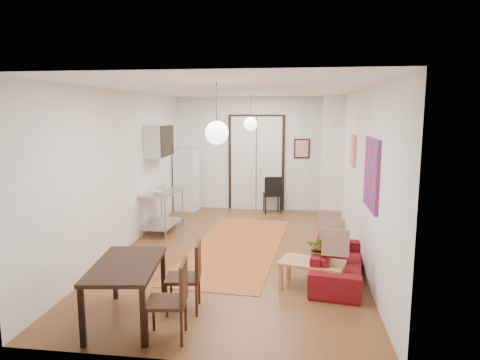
# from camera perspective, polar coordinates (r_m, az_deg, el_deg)

# --- Properties ---
(floor) EXTENTS (7.00, 7.00, 0.00)m
(floor) POSITION_cam_1_polar(r_m,az_deg,el_deg) (7.89, -0.25, -9.52)
(floor) COLOR brown
(floor) RESTS_ON ground
(ceiling) EXTENTS (4.20, 7.00, 0.02)m
(ceiling) POSITION_cam_1_polar(r_m,az_deg,el_deg) (7.49, -0.27, 12.02)
(ceiling) COLOR white
(ceiling) RESTS_ON wall_back
(wall_back) EXTENTS (4.20, 0.02, 2.90)m
(wall_back) POSITION_cam_1_polar(r_m,az_deg,el_deg) (11.01, 2.22, 3.51)
(wall_back) COLOR silver
(wall_back) RESTS_ON floor
(wall_front) EXTENTS (4.20, 0.02, 2.90)m
(wall_front) POSITION_cam_1_polar(r_m,az_deg,el_deg) (4.18, -6.83, -5.77)
(wall_front) COLOR silver
(wall_front) RESTS_ON floor
(wall_left) EXTENTS (0.02, 7.00, 2.90)m
(wall_left) POSITION_cam_1_polar(r_m,az_deg,el_deg) (8.11, -15.13, 1.21)
(wall_left) COLOR silver
(wall_left) RESTS_ON floor
(wall_right) EXTENTS (0.02, 7.00, 2.90)m
(wall_right) POSITION_cam_1_polar(r_m,az_deg,el_deg) (7.56, 15.71, 0.63)
(wall_right) COLOR silver
(wall_right) RESTS_ON floor
(double_doors) EXTENTS (1.44, 0.06, 2.50)m
(double_doors) POSITION_cam_1_polar(r_m,az_deg,el_deg) (10.99, 2.19, 2.19)
(double_doors) COLOR silver
(double_doors) RESTS_ON wall_back
(stub_partition) EXTENTS (0.50, 0.10, 2.90)m
(stub_partition) POSITION_cam_1_polar(r_m,az_deg,el_deg) (10.05, 12.28, 2.78)
(stub_partition) COLOR silver
(stub_partition) RESTS_ON floor
(wall_cabinet) EXTENTS (0.35, 1.00, 0.70)m
(wall_cabinet) POSITION_cam_1_polar(r_m,az_deg,el_deg) (9.40, -10.71, 5.16)
(wall_cabinet) COLOR silver
(wall_cabinet) RESTS_ON wall_left
(painting_popart) EXTENTS (0.05, 1.00, 1.00)m
(painting_popart) POSITION_cam_1_polar(r_m,az_deg,el_deg) (6.31, 17.14, 0.78)
(painting_popart) COLOR red
(painting_popart) RESTS_ON wall_right
(painting_abstract) EXTENTS (0.05, 0.50, 0.60)m
(painting_abstract) POSITION_cam_1_polar(r_m,az_deg,el_deg) (8.31, 14.88, 3.83)
(painting_abstract) COLOR beige
(painting_abstract) RESTS_ON wall_right
(poster_back) EXTENTS (0.40, 0.03, 0.50)m
(poster_back) POSITION_cam_1_polar(r_m,az_deg,el_deg) (10.92, 8.25, 4.17)
(poster_back) COLOR red
(poster_back) RESTS_ON wall_back
(print_left) EXTENTS (0.03, 0.44, 0.54)m
(print_left) POSITION_cam_1_polar(r_m,az_deg,el_deg) (9.92, -10.65, 5.65)
(print_left) COLOR #A56944
(print_left) RESTS_ON wall_left
(pendant_back) EXTENTS (0.30, 0.30, 0.80)m
(pendant_back) POSITION_cam_1_polar(r_m,az_deg,el_deg) (9.47, 1.40, 7.47)
(pendant_back) COLOR white
(pendant_back) RESTS_ON ceiling
(pendant_front) EXTENTS (0.30, 0.30, 0.80)m
(pendant_front) POSITION_cam_1_polar(r_m,az_deg,el_deg) (5.51, -3.11, 6.31)
(pendant_front) COLOR white
(pendant_front) RESTS_ON ceiling
(kilim_rug) EXTENTS (1.89, 4.29, 0.01)m
(kilim_rug) POSITION_cam_1_polar(r_m,az_deg,el_deg) (8.14, -0.47, -8.89)
(kilim_rug) COLOR #C36330
(kilim_rug) RESTS_ON floor
(sofa) EXTENTS (1.90, 0.96, 0.53)m
(sofa) POSITION_cam_1_polar(r_m,az_deg,el_deg) (6.76, 12.93, -10.60)
(sofa) COLOR maroon
(sofa) RESTS_ON floor
(coffee_table) EXTENTS (1.00, 0.72, 0.40)m
(coffee_table) POSITION_cam_1_polar(r_m,az_deg,el_deg) (6.32, 9.58, -11.13)
(coffee_table) COLOR tan
(coffee_table) RESTS_ON floor
(potted_plant) EXTENTS (0.42, 0.39, 0.39)m
(potted_plant) POSITION_cam_1_polar(r_m,az_deg,el_deg) (6.24, 10.57, -8.99)
(potted_plant) COLOR #325B29
(potted_plant) RESTS_ON coffee_table
(kitchen_counter) EXTENTS (0.64, 1.18, 0.88)m
(kitchen_counter) POSITION_cam_1_polar(r_m,az_deg,el_deg) (9.16, -10.23, -3.38)
(kitchen_counter) COLOR #B0B2B5
(kitchen_counter) RESTS_ON floor
(bowl) EXTENTS (0.22, 0.22, 0.05)m
(bowl) POSITION_cam_1_polar(r_m,az_deg,el_deg) (8.81, -10.89, -1.62)
(bowl) COLOR silver
(bowl) RESTS_ON kitchen_counter
(soap_bottle) EXTENTS (0.09, 0.09, 0.18)m
(soap_bottle) POSITION_cam_1_polar(r_m,az_deg,el_deg) (9.31, -9.84, -0.60)
(soap_bottle) COLOR teal
(soap_bottle) RESTS_ON kitchen_counter
(fridge) EXTENTS (0.61, 0.61, 1.55)m
(fridge) POSITION_cam_1_polar(r_m,az_deg,el_deg) (11.05, -7.04, -0.06)
(fridge) COLOR silver
(fridge) RESTS_ON floor
(dining_table) EXTENTS (0.91, 1.40, 0.73)m
(dining_table) POSITION_cam_1_polar(r_m,az_deg,el_deg) (5.41, -14.92, -11.48)
(dining_table) COLOR black
(dining_table) RESTS_ON floor
(dining_chair_near) EXTENTS (0.48, 0.63, 0.90)m
(dining_chair_near) POSITION_cam_1_polar(r_m,az_deg,el_deg) (5.66, -7.39, -11.68)
(dining_chair_near) COLOR #341D10
(dining_chair_near) RESTS_ON floor
(dining_chair_far) EXTENTS (0.48, 0.63, 0.90)m
(dining_chair_far) POSITION_cam_1_polar(r_m,az_deg,el_deg) (5.03, -9.49, -14.43)
(dining_chair_far) COLOR #341D10
(dining_chair_far) RESTS_ON floor
(black_side_chair) EXTENTS (0.50, 0.51, 0.94)m
(black_side_chair) POSITION_cam_1_polar(r_m,az_deg,el_deg) (10.84, 4.33, -1.40)
(black_side_chair) COLOR black
(black_side_chair) RESTS_ON floor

